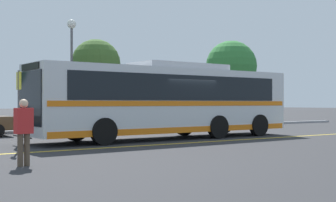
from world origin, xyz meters
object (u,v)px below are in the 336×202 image
Objects in this scene: bus_stop_sign at (19,100)px; parked_car_2 at (75,118)px; pedestrian_0 at (24,128)px; street_lamp at (72,49)px; transit_bus at (168,99)px; tree_3 at (96,64)px; tree_0 at (231,66)px.

parked_car_2 is at bearing -35.78° from bus_stop_sign.
pedestrian_0 is 15.72m from street_lamp.
street_lamp is (-0.92, 8.41, 2.89)m from transit_bus.
pedestrian_0 reaches higher than parked_car_2.
tree_3 is at bearing 51.01° from pedestrian_0.
pedestrian_0 is 17.35m from tree_3.
bus_stop_sign is (-5.00, -7.36, 0.87)m from parked_car_2.
bus_stop_sign reaches higher than parked_car_2.
tree_0 is at bearing 8.11° from tree_3.
tree_0 reaches higher than bus_stop_sign.
transit_bus is at bearing 22.50° from parked_car_2.
tree_0 is at bearing -59.51° from bus_stop_sign.
street_lamp is at bearing -153.63° from tree_3.
bus_stop_sign is at bearing 67.56° from pedestrian_0.
transit_bus is 2.29× the size of tree_3.
street_lamp is (5.96, 10.09, 2.97)m from bus_stop_sign.
tree_0 is (20.53, 12.86, 2.82)m from bus_stop_sign.
tree_0 reaches higher than parked_car_2.
parked_car_2 is 1.60× the size of bus_stop_sign.
parked_car_2 is 12.42m from pedestrian_0.
tree_3 reaches higher than pedestrian_0.
tree_3 is at bearing 26.37° from street_lamp.
tree_3 is at bearing -37.21° from bus_stop_sign.
tree_3 reaches higher than bus_stop_sign.
tree_0 is (13.65, 11.18, 2.74)m from transit_bus.
transit_bus reaches higher than pedestrian_0.
tree_3 is (8.86, 14.62, 2.98)m from pedestrian_0.
transit_bus is 7.59× the size of pedestrian_0.
tree_0 reaches higher than pedestrian_0.
parked_car_2 is 0.76× the size of tree_3.
tree_3 is (1.97, 0.98, -0.69)m from street_lamp.
transit_bus is at bearing -83.77° from street_lamp.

